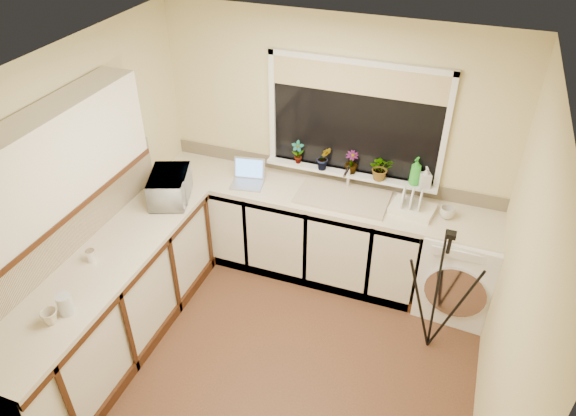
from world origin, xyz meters
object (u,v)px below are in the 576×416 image
at_px(washing_machine, 459,267).
at_px(dish_rack, 413,209).
at_px(cup_back, 447,213).
at_px(steel_jar, 91,256).
at_px(laptop, 248,177).
at_px(tripod, 439,293).
at_px(plant_a, 298,152).
at_px(kettle, 158,199).
at_px(cup_left, 50,317).
at_px(plant_b, 324,158).
at_px(glass_jug, 65,304).
at_px(soap_bottle_clear, 425,177).
at_px(soap_bottle_green, 416,171).
at_px(microwave, 170,187).
at_px(plant_d, 381,168).
at_px(plant_c, 351,162).

distance_m(washing_machine, dish_rack, 0.69).
bearing_deg(cup_back, steel_jar, -148.77).
distance_m(laptop, tripod, 2.00).
relative_size(steel_jar, plant_a, 0.44).
bearing_deg(kettle, cup_left, -88.60).
xyz_separation_m(plant_a, plant_b, (0.26, -0.03, 0.01)).
height_order(glass_jug, soap_bottle_clear, soap_bottle_clear).
height_order(dish_rack, soap_bottle_green, soap_bottle_green).
distance_m(microwave, plant_b, 1.41).
bearing_deg(plant_d, glass_jug, -127.33).
bearing_deg(soap_bottle_green, laptop, -170.18).
relative_size(glass_jug, steel_jar, 1.57).
height_order(kettle, plant_c, plant_c).
xyz_separation_m(glass_jug, cup_back, (2.32, 2.03, -0.03)).
relative_size(plant_a, cup_back, 1.74).
distance_m(steel_jar, cup_back, 2.93).
distance_m(plant_a, soap_bottle_green, 1.09).
height_order(dish_rack, cup_back, cup_back).
height_order(laptop, tripod, tripod).
height_order(plant_a, soap_bottle_green, soap_bottle_green).
relative_size(plant_a, cup_left, 2.02).
relative_size(kettle, plant_b, 0.78).
distance_m(washing_machine, cup_left, 3.34).
distance_m(kettle, steel_jar, 0.82).
bearing_deg(dish_rack, kettle, -152.72).
xyz_separation_m(tripod, glass_jug, (-2.38, -1.39, 0.37)).
distance_m(steel_jar, soap_bottle_green, 2.78).
bearing_deg(washing_machine, plant_b, 174.66).
relative_size(dish_rack, steel_jar, 3.77).
bearing_deg(plant_c, kettle, -148.45).
bearing_deg(cup_left, microwave, 89.98).
height_order(glass_jug, microwave, microwave).
bearing_deg(cup_back, plant_c, 167.43).
bearing_deg(plant_b, washing_machine, -9.61).
height_order(glass_jug, soap_bottle_green, soap_bottle_green).
bearing_deg(glass_jug, kettle, 93.25).
bearing_deg(dish_rack, soap_bottle_green, 109.58).
bearing_deg(laptop, plant_d, 1.16).
xyz_separation_m(kettle, tripod, (2.46, 0.07, -0.39)).
bearing_deg(soap_bottle_clear, plant_c, 178.34).
xyz_separation_m(kettle, soap_bottle_clear, (2.16, 0.89, 0.16)).
bearing_deg(plant_b, soap_bottle_clear, 0.70).
relative_size(tripod, steel_jar, 12.42).
distance_m(tripod, glass_jug, 2.78).
bearing_deg(cup_left, glass_jug, 71.09).
xyz_separation_m(washing_machine, cup_back, (-0.20, 0.06, 0.51)).
height_order(plant_b, plant_c, plant_b).
xyz_separation_m(dish_rack, plant_c, (-0.62, 0.21, 0.23)).
bearing_deg(cup_back, soap_bottle_green, 148.62).
distance_m(plant_b, soap_bottle_clear, 0.92).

